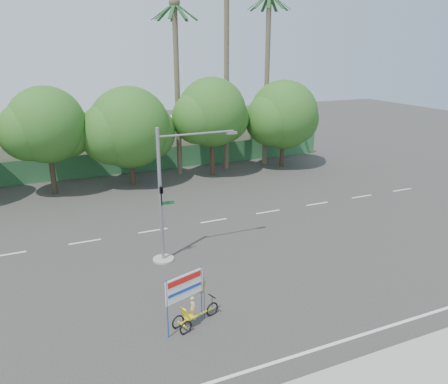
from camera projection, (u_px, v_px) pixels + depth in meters
name	position (u px, v px, depth m)	size (l,w,h in m)	color
ground	(239.00, 286.00, 20.39)	(120.00, 120.00, 0.00)	#33302D
fence	(135.00, 161.00, 38.76)	(38.00, 0.08, 2.00)	#336B3D
building_left	(11.00, 150.00, 38.55)	(12.00, 8.00, 4.00)	#B5A990
building_right	(201.00, 136.00, 45.47)	(14.00, 8.00, 3.60)	#B5A990
tree_left	(46.00, 128.00, 31.76)	(6.66, 5.60, 8.07)	#473828
tree_center	(129.00, 130.00, 34.23)	(7.62, 6.40, 7.85)	#473828
tree_right	(211.00, 115.00, 36.66)	(6.90, 5.80, 8.36)	#473828
tree_far_right	(283.00, 117.00, 39.51)	(7.38, 6.20, 7.94)	#473828
palm_tall	(227.00, 49.00, 37.10)	(3.73, 3.79, 17.45)	#70604C
palm_mid	(267.00, 62.00, 38.95)	(3.73, 3.79, 15.45)	#70604C
palm_short	(177.00, 70.00, 35.89)	(3.73, 3.79, 14.45)	#70604C
traffic_signal	(167.00, 207.00, 22.10)	(4.72, 1.10, 7.00)	gray
trike_billboard	(190.00, 304.00, 17.16)	(2.46, 1.06, 2.52)	black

